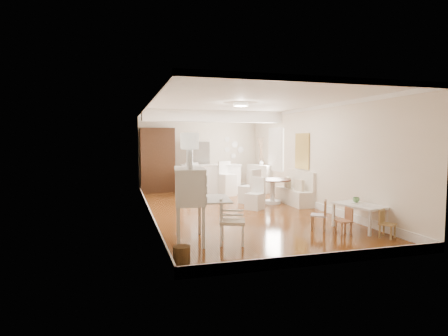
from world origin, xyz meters
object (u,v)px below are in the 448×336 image
kids_chair_c (388,224)px  bar_stool_left (194,180)px  secretary_bureau (190,205)px  wicker_basket (182,255)px  slip_chair_near (255,193)px  sideboard (261,178)px  pantry_cabinet (157,160)px  kids_table (360,217)px  bar_stool_right (228,179)px  slip_chair_far (249,186)px  gustavian_armchair (232,221)px  breakfast_counter (211,179)px  dining_table (273,191)px  kids_chair_b (319,215)px  kids_chair_a (344,221)px  fridge (209,166)px

kids_chair_c → bar_stool_left: 6.75m
secretary_bureau → wicker_basket: size_ratio=5.17×
slip_chair_near → sideboard: 3.48m
secretary_bureau → pantry_cabinet: pantry_cabinet is taller
kids_table → slip_chair_near: slip_chair_near is taller
bar_stool_right → sideboard: 1.55m
slip_chair_far → pantry_cabinet: (-2.38, 3.17, 0.64)m
gustavian_armchair → bar_stool_right: bar_stool_right is taller
gustavian_armchair → breakfast_counter: breakfast_counter is taller
slip_chair_near → breakfast_counter: breakfast_counter is taller
dining_table → kids_chair_b: bearing=-96.4°
kids_table → bar_stool_right: bar_stool_right is taller
wicker_basket → bar_stool_right: bar_stool_right is taller
kids_chair_b → kids_chair_c: bearing=79.6°
wicker_basket → kids_chair_b: (3.09, 1.33, 0.19)m
bar_stool_right → bar_stool_left: bearing=152.8°
secretary_bureau → kids_chair_a: (3.04, -0.33, -0.41)m
kids_chair_a → kids_chair_b: kids_chair_b is taller
bar_stool_left → sideboard: (2.54, 0.40, -0.07)m
slip_chair_near → breakfast_counter: 3.11m
secretary_bureau → breakfast_counter: secretary_bureau is taller
bar_stool_left → sideboard: bearing=-2.2°
slip_chair_far → bar_stool_left: bar_stool_left is taller
kids_chair_b → pantry_cabinet: (-2.64, 6.70, 0.83)m
secretary_bureau → wicker_basket: bearing=-98.5°
bar_stool_right → slip_chair_near: bearing=-107.1°
fridge → bar_stool_left: bearing=-121.9°
wicker_basket → secretary_bureau: bearing=73.6°
dining_table → bar_stool_right: bar_stool_right is taller
bar_stool_left → kids_table: bearing=-77.2°
secretary_bureau → breakfast_counter: size_ratio=0.67×
slip_chair_near → slip_chair_far: (0.19, 0.98, 0.08)m
gustavian_armchair → wicker_basket: (-1.06, -0.83, -0.29)m
kids_chair_c → slip_chair_near: (-1.40, 3.48, 0.16)m
pantry_cabinet → sideboard: pantry_cabinet is taller
breakfast_counter → dining_table: bearing=-61.0°
gustavian_armchair → kids_chair_a: bearing=-70.8°
kids_chair_a → fridge: fridge is taller
secretary_bureau → fridge: bearing=81.5°
kids_chair_c → dining_table: dining_table is taller
gustavian_armchair → kids_chair_b: bearing=-57.9°
bar_stool_right → pantry_cabinet: 2.74m
kids_chair_c → sideboard: size_ratio=0.54×
kids_chair_a → breakfast_counter: 6.21m
kids_chair_a → breakfast_counter: (-1.24, 6.08, 0.24)m
secretary_bureau → bar_stool_left: bearing=85.9°
kids_chair_b → dining_table: dining_table is taller
gustavian_armchair → slip_chair_far: size_ratio=0.83×
breakfast_counter → fridge: fridge is taller
slip_chair_near → kids_chair_b: bearing=-29.5°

